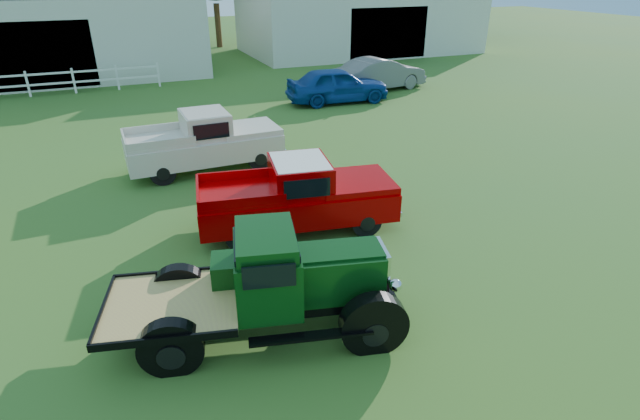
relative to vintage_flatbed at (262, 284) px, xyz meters
name	(u,v)px	position (x,y,z in m)	size (l,w,h in m)	color
ground	(334,285)	(1.65, 0.78, -0.94)	(120.00, 120.00, 0.00)	#366529
shed_left	(29,23)	(-5.35, 26.78, 1.86)	(18.80, 10.20, 5.60)	#B2B4A7
shed_right	(359,14)	(15.65, 27.78, 1.66)	(16.80, 9.20, 5.20)	#B2B4A7
fence_rail	(4,86)	(-6.35, 20.78, -0.34)	(14.20, 0.16, 1.20)	white
vintage_flatbed	(262,284)	(0.00, 0.00, 0.00)	(4.77, 1.89, 1.89)	#0C3A11
red_pickup	(296,195)	(1.81, 3.31, -0.09)	(4.68, 1.80, 1.71)	#AD0002
white_pickup	(204,142)	(0.58, 8.02, -0.08)	(4.72, 1.83, 1.73)	beige
misc_car_blue	(338,85)	(7.79, 14.14, -0.16)	(1.85, 4.60, 1.57)	navy
misc_car_grey	(380,74)	(10.86, 15.73, -0.16)	(1.65, 4.73, 1.56)	slate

